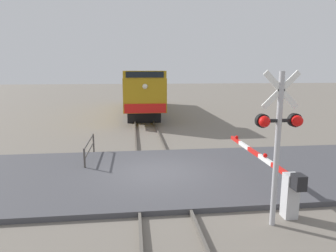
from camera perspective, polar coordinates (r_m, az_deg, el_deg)
name	(u,v)px	position (r m, az deg, el deg)	size (l,w,h in m)	color
ground_plane	(156,176)	(11.65, -2.20, -9.51)	(160.00, 160.00, 0.00)	slate
rail_track_left	(138,175)	(11.59, -5.79, -9.26)	(0.08, 80.00, 0.15)	#59544C
rail_track_right	(175,174)	(11.70, 1.34, -9.03)	(0.08, 80.00, 0.15)	#59544C
road_surface	(156,174)	(11.62, -2.21, -9.13)	(36.00, 6.40, 0.17)	#47474C
locomotive	(142,91)	(28.74, -5.03, 6.70)	(3.02, 16.75, 3.96)	black
crossing_signal	(279,132)	(7.91, 20.25, -1.15)	(1.18, 0.33, 4.00)	#ADADB2
crossing_gate	(280,180)	(9.48, 20.42, -9.56)	(0.36, 5.48, 1.36)	silver
guard_railing	(89,147)	(13.77, -14.71, -3.96)	(0.08, 2.91, 0.95)	#4C4742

